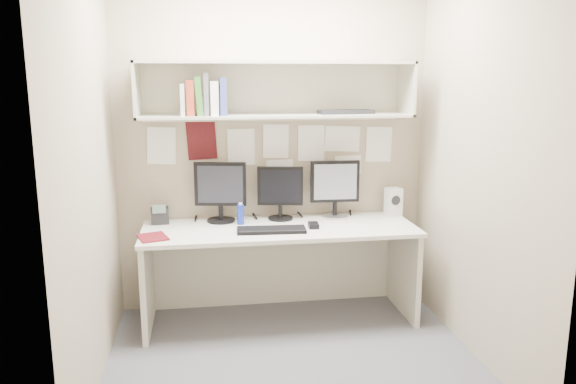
{
  "coord_description": "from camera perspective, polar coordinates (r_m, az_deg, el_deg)",
  "views": [
    {
      "loc": [
        -0.55,
        -3.31,
        1.81
      ],
      "look_at": [
        0.02,
        0.35,
        1.05
      ],
      "focal_mm": 35.0,
      "sensor_mm": 36.0,
      "label": 1
    }
  ],
  "objects": [
    {
      "name": "mouse",
      "position": [
        4.1,
        2.6,
        -3.4
      ],
      "size": [
        0.08,
        0.12,
        0.03
      ],
      "primitive_type": "cube",
      "rotation": [
        0.0,
        0.0,
        -0.06
      ],
      "color": "black",
      "rests_on": "desk"
    },
    {
      "name": "pinned_papers",
      "position": [
        4.37,
        -1.5,
        4.26
      ],
      "size": [
        1.92,
        0.01,
        0.48
      ],
      "primitive_type": null,
      "color": "white",
      "rests_on": "wall_back"
    },
    {
      "name": "maroon_notebook",
      "position": [
        3.95,
        -13.58,
        -4.48
      ],
      "size": [
        0.24,
        0.27,
        0.01
      ],
      "primitive_type": "cube",
      "rotation": [
        0.0,
        0.0,
        0.31
      ],
      "color": "#5E1017",
      "rests_on": "desk"
    },
    {
      "name": "hutch_tray",
      "position": [
        4.23,
        5.9,
        8.1
      ],
      "size": [
        0.42,
        0.21,
        0.03
      ],
      "primitive_type": "cube",
      "rotation": [
        0.0,
        0.0,
        0.13
      ],
      "color": "black",
      "rests_on": "overhead_hutch"
    },
    {
      "name": "desk_phone",
      "position": [
        4.31,
        -12.88,
        -2.33
      ],
      "size": [
        0.14,
        0.13,
        0.16
      ],
      "rotation": [
        0.0,
        0.0,
        0.09
      ],
      "color": "black",
      "rests_on": "desk"
    },
    {
      "name": "desk",
      "position": [
        4.25,
        -0.84,
        -8.24
      ],
      "size": [
        2.0,
        0.7,
        0.73
      ],
      "color": "silver",
      "rests_on": "floor"
    },
    {
      "name": "monitor_left",
      "position": [
        4.26,
        -6.89,
        0.28
      ],
      "size": [
        0.39,
        0.21,
        0.45
      ],
      "rotation": [
        0.0,
        0.0,
        -0.18
      ],
      "color": "black",
      "rests_on": "desk"
    },
    {
      "name": "wall_back",
      "position": [
        4.37,
        -1.51,
        4.92
      ],
      "size": [
        2.4,
        0.02,
        2.6
      ],
      "primitive_type": "cube",
      "color": "tan",
      "rests_on": "ground"
    },
    {
      "name": "wall_left",
      "position": [
        3.41,
        -19.7,
        2.32
      ],
      "size": [
        0.02,
        2.0,
        2.6
      ],
      "primitive_type": "cube",
      "color": "tan",
      "rests_on": "ground"
    },
    {
      "name": "monitor_right",
      "position": [
        4.38,
        4.79,
        0.58
      ],
      "size": [
        0.38,
        0.21,
        0.44
      ],
      "rotation": [
        0.0,
        0.0,
        -0.04
      ],
      "color": "#A5A5AA",
      "rests_on": "desk"
    },
    {
      "name": "keyboard",
      "position": [
        4.0,
        -1.7,
        -3.88
      ],
      "size": [
        0.5,
        0.2,
        0.02
      ],
      "primitive_type": "cube",
      "rotation": [
        0.0,
        0.0,
        -0.06
      ],
      "color": "black",
      "rests_on": "desk"
    },
    {
      "name": "overhead_hutch",
      "position": [
        4.2,
        -1.3,
        10.4
      ],
      "size": [
        2.0,
        0.38,
        0.4
      ],
      "color": "beige",
      "rests_on": "wall_back"
    },
    {
      "name": "blue_bottle",
      "position": [
        4.19,
        -4.84,
        -2.26
      ],
      "size": [
        0.05,
        0.05,
        0.16
      ],
      "color": "#162999",
      "rests_on": "desk"
    },
    {
      "name": "wall_right",
      "position": [
        3.78,
        18.94,
        3.22
      ],
      "size": [
        0.02,
        2.0,
        2.6
      ],
      "primitive_type": "cube",
      "color": "tan",
      "rests_on": "ground"
    },
    {
      "name": "monitor_center",
      "position": [
        4.3,
        -0.79,
        0.18
      ],
      "size": [
        0.35,
        0.19,
        0.41
      ],
      "rotation": [
        0.0,
        0.0,
        -0.18
      ],
      "color": "black",
      "rests_on": "desk"
    },
    {
      "name": "floor",
      "position": [
        3.81,
        0.58,
        -16.74
      ],
      "size": [
        2.4,
        2.0,
        0.01
      ],
      "primitive_type": "cube",
      "color": "#4E4E53",
      "rests_on": "ground"
    },
    {
      "name": "wall_front",
      "position": [
        2.43,
        4.48,
        -0.58
      ],
      "size": [
        2.4,
        0.02,
        2.6
      ],
      "primitive_type": "cube",
      "color": "tan",
      "rests_on": "ground"
    },
    {
      "name": "book_stack",
      "position": [
        4.06,
        -8.52,
        9.5
      ],
      "size": [
        0.32,
        0.18,
        0.3
      ],
      "color": "silver",
      "rests_on": "overhead_hutch"
    },
    {
      "name": "speaker",
      "position": [
        4.53,
        10.65,
        -0.96
      ],
      "size": [
        0.13,
        0.13,
        0.22
      ],
      "rotation": [
        0.0,
        0.0,
        0.2
      ],
      "color": "silver",
      "rests_on": "desk"
    }
  ]
}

